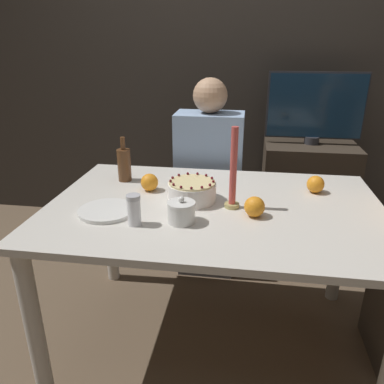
{
  "coord_description": "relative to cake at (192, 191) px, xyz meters",
  "views": [
    {
      "loc": [
        0.13,
        -1.49,
        1.39
      ],
      "look_at": [
        -0.1,
        0.03,
        0.77
      ],
      "focal_mm": 35.0,
      "sensor_mm": 36.0,
      "label": 1
    }
  ],
  "objects": [
    {
      "name": "ground_plane",
      "position": [
        0.1,
        -0.03,
        -0.78
      ],
      "size": [
        12.0,
        12.0,
        0.0
      ],
      "primitive_type": "plane",
      "color": "brown"
    },
    {
      "name": "wall_behind",
      "position": [
        0.1,
        1.37,
        0.52
      ],
      "size": [
        8.0,
        0.05,
        2.6
      ],
      "color": "#38332D",
      "rests_on": "ground_plane"
    },
    {
      "name": "dining_table",
      "position": [
        0.1,
        -0.03,
        -0.15
      ],
      "size": [
        1.45,
        0.97,
        0.73
      ],
      "color": "beige",
      "rests_on": "ground_plane"
    },
    {
      "name": "cake",
      "position": [
        0.0,
        0.0,
        0.0
      ],
      "size": [
        0.21,
        0.21,
        0.1
      ],
      "color": "white",
      "rests_on": "dining_table"
    },
    {
      "name": "sugar_bowl",
      "position": [
        -0.01,
        -0.22,
        -0.0
      ],
      "size": [
        0.11,
        0.11,
        0.11
      ],
      "color": "white",
      "rests_on": "dining_table"
    },
    {
      "name": "sugar_shaker",
      "position": [
        -0.18,
        -0.27,
        0.02
      ],
      "size": [
        0.05,
        0.05,
        0.12
      ],
      "color": "white",
      "rests_on": "dining_table"
    },
    {
      "name": "plate_stack",
      "position": [
        -0.33,
        -0.18,
        -0.04
      ],
      "size": [
        0.24,
        0.24,
        0.02
      ],
      "color": "white",
      "rests_on": "dining_table"
    },
    {
      "name": "candle",
      "position": [
        0.18,
        -0.05,
        0.1
      ],
      "size": [
        0.06,
        0.06,
        0.35
      ],
      "color": "tan",
      "rests_on": "dining_table"
    },
    {
      "name": "bottle",
      "position": [
        -0.38,
        0.21,
        0.04
      ],
      "size": [
        0.07,
        0.07,
        0.23
      ],
      "color": "brown",
      "rests_on": "dining_table"
    },
    {
      "name": "orange_fruit_0",
      "position": [
        0.27,
        -0.12,
        -0.0
      ],
      "size": [
        0.08,
        0.08,
        0.08
      ],
      "color": "orange",
      "rests_on": "dining_table"
    },
    {
      "name": "orange_fruit_1",
      "position": [
        0.56,
        0.18,
        -0.0
      ],
      "size": [
        0.08,
        0.08,
        0.08
      ],
      "color": "orange",
      "rests_on": "dining_table"
    },
    {
      "name": "orange_fruit_2",
      "position": [
        -0.22,
        0.09,
        -0.0
      ],
      "size": [
        0.08,
        0.08,
        0.08
      ],
      "color": "orange",
      "rests_on": "dining_table"
    },
    {
      "name": "person_man_blue_shirt",
      "position": [
        0.01,
        0.65,
        -0.25
      ],
      "size": [
        0.4,
        0.34,
        1.21
      ],
      "rotation": [
        0.0,
        0.0,
        3.14
      ],
      "color": "#595960",
      "rests_on": "ground_plane"
    },
    {
      "name": "side_cabinet",
      "position": [
        0.67,
        1.1,
        -0.41
      ],
      "size": [
        0.62,
        0.45,
        0.74
      ],
      "color": "#382D23",
      "rests_on": "ground_plane"
    },
    {
      "name": "tv_monitor",
      "position": [
        0.67,
        1.1,
        0.21
      ],
      "size": [
        0.64,
        0.1,
        0.48
      ],
      "color": "#2D2D33",
      "rests_on": "side_cabinet"
    }
  ]
}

